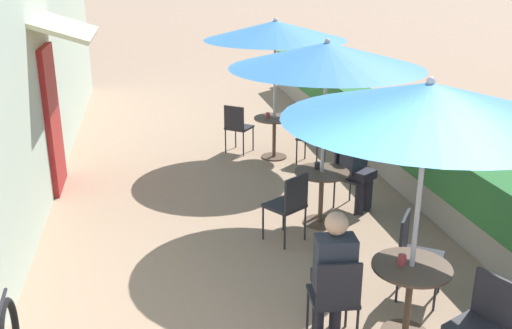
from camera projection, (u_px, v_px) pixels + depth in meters
The scene contains 20 objects.
cafe_facade_wall at pixel (39, 42), 8.38m from camera, with size 0.98×13.24×4.20m.
planter_hedge at pixel (370, 125), 9.90m from camera, with size 0.60×12.24×1.01m.
patio_table_near at pixel (409, 288), 5.00m from camera, with size 0.69×0.69×0.71m.
patio_umbrella_near at pixel (429, 102), 4.45m from camera, with size 2.33×2.33×2.36m.
cafe_chair_near_left at pixel (335, 295), 4.86m from camera, with size 0.44×0.44×0.87m.
seated_patron_near_left at pixel (333, 270), 4.90m from camera, with size 0.36×0.43×1.25m.
cafe_chair_near_right at pixel (485, 320), 4.51m from camera, with size 0.53×0.53×0.87m.
cafe_chair_near_back at pixel (414, 250), 5.61m from camera, with size 0.56×0.56×0.87m.
coffee_cup_near at pixel (402, 260), 4.94m from camera, with size 0.07×0.07×0.09m.
patio_table_mid at pixel (321, 188), 7.24m from camera, with size 0.69×0.69×0.71m.
patio_umbrella_mid at pixel (327, 55), 6.69m from camera, with size 2.33×2.33×2.36m.
cafe_chair_mid_left at pixel (349, 171), 7.74m from camera, with size 0.55×0.55×0.87m.
seated_patron_mid_left at pixel (357, 161), 7.60m from camera, with size 0.49×0.51×1.25m.
cafe_chair_mid_right at pixel (289, 202), 6.73m from camera, with size 0.55×0.55×0.87m.
coffee_cup_mid at pixel (317, 166), 7.23m from camera, with size 0.07×0.07×0.09m.
patio_table_far at pixel (274, 130), 9.74m from camera, with size 0.69×0.69×0.71m.
patio_umbrella_far at pixel (275, 30), 9.18m from camera, with size 2.33×2.33×2.36m.
cafe_chair_far_left at pixel (313, 133), 9.50m from camera, with size 0.56×0.56×0.87m.
cafe_chair_far_right at pixel (237, 125), 9.97m from camera, with size 0.56×0.56×0.87m.
coffee_cup_far at pixel (268, 115), 9.64m from camera, with size 0.07×0.07×0.09m.
Camera 1 is at (-1.05, -2.48, 3.18)m, focal length 40.00 mm.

